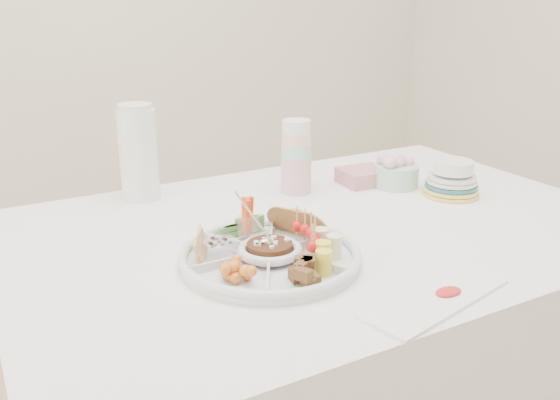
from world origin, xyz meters
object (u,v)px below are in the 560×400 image
dining_table (321,355)px  party_tray (270,253)px  plate_stack (452,178)px  thermos (138,151)px

dining_table → party_tray: party_tray is taller
dining_table → party_tray: 0.48m
dining_table → party_tray: bearing=-149.7°
party_tray → plate_stack: 0.68m
party_tray → thermos: (-0.12, 0.55, 0.11)m
dining_table → party_tray: (-0.22, -0.13, 0.40)m
party_tray → thermos: 0.57m
thermos → plate_stack: size_ratio=1.71×
dining_table → thermos: (-0.34, 0.42, 0.51)m
dining_table → thermos: 0.74m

